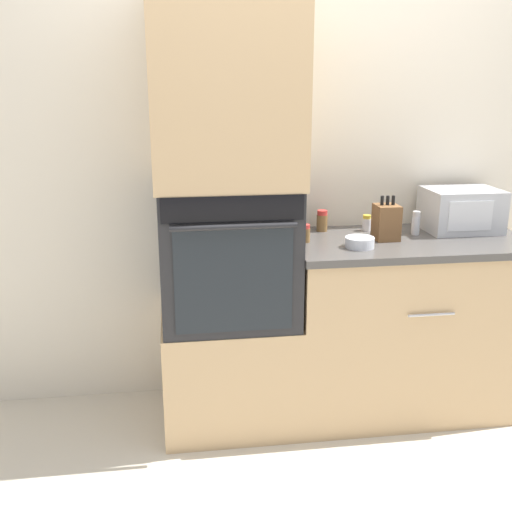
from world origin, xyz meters
The scene contains 13 objects.
ground_plane centered at (0.00, 0.00, 0.00)m, with size 12.00×12.00×0.00m, color beige.
wall_back centered at (0.00, 0.63, 1.25)m, with size 8.00×0.05×2.50m.
oven_cabinet_base centered at (-0.32, 0.30, 0.28)m, with size 0.64×0.60×0.55m.
wall_oven centered at (-0.32, 0.30, 0.87)m, with size 0.62×0.64×0.64m.
oven_cabinet_upper centered at (-0.32, 0.30, 1.62)m, with size 0.64×0.60×0.86m.
counter_unit centered at (0.58, 0.30, 0.45)m, with size 1.17×0.63×0.90m.
microwave centered at (0.89, 0.42, 1.01)m, with size 0.36×0.29×0.22m.
knife_block centered at (0.45, 0.30, 0.99)m, with size 0.11×0.12×0.21m.
bowl centered at (0.28, 0.18, 0.92)m, with size 0.14×0.14×0.05m.
condiment_jar_near centered at (0.19, 0.51, 0.95)m, with size 0.06×0.06×0.11m.
condiment_jar_mid centered at (0.63, 0.37, 0.96)m, with size 0.04×0.04×0.12m.
condiment_jar_far centered at (0.42, 0.48, 0.94)m, with size 0.04×0.04×0.08m.
condiment_jar_back centered at (0.05, 0.31, 0.94)m, with size 0.05×0.05×0.09m.
Camera 1 is at (-0.57, -2.40, 1.64)m, focal length 42.00 mm.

